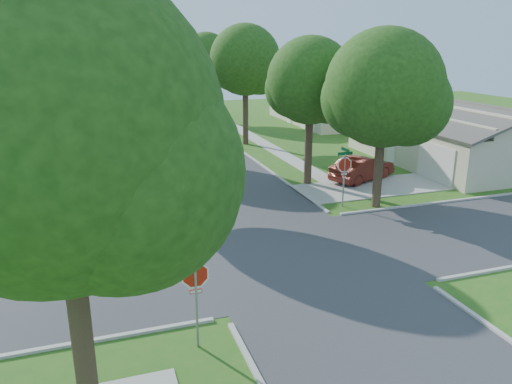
{
  "coord_description": "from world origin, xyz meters",
  "views": [
    {
      "loc": [
        -6.94,
        -16.41,
        8.08
      ],
      "look_at": [
        -0.28,
        3.49,
        1.6
      ],
      "focal_mm": 35.0,
      "sensor_mm": 36.0,
      "label": 1
    }
  ],
  "objects_px": {
    "house_ne_far": "(329,107)",
    "tree_e_near": "(311,85)",
    "tree_w_near": "(136,80)",
    "tree_w_mid": "(119,62)",
    "tree_e_far": "(207,60)",
    "house_ne_near": "(449,140)",
    "stop_sign_ne": "(344,167)",
    "car_curb_west": "(145,111)",
    "car_driveway": "(362,168)",
    "tree_e_mid": "(246,63)",
    "tree_sw_corner": "(63,145)",
    "tree_ne_corner": "(385,94)",
    "car_curb_east": "(198,116)",
    "tree_w_far": "(110,67)",
    "stop_sign_sw": "(195,279)"
  },
  "relations": [
    {
      "from": "house_ne_near",
      "to": "car_curb_west",
      "type": "xyz_separation_m",
      "value": [
        -17.19,
        27.17,
        -0.84
      ]
    },
    {
      "from": "house_ne_far",
      "to": "house_ne_near",
      "type": "bearing_deg",
      "value": -90.0
    },
    {
      "from": "house_ne_far",
      "to": "car_curb_west",
      "type": "distance_m",
      "value": 19.5
    },
    {
      "from": "tree_sw_corner",
      "to": "house_ne_near",
      "type": "xyz_separation_m",
      "value": [
        23.43,
        17.99,
        -4.75
      ]
    },
    {
      "from": "house_ne_far",
      "to": "tree_e_near",
      "type": "bearing_deg",
      "value": -119.35
    },
    {
      "from": "car_driveway",
      "to": "tree_w_near",
      "type": "bearing_deg",
      "value": 65.06
    },
    {
      "from": "house_ne_near",
      "to": "car_driveway",
      "type": "height_order",
      "value": "house_ne_near"
    },
    {
      "from": "tree_sw_corner",
      "to": "tree_ne_corner",
      "type": "height_order",
      "value": "tree_sw_corner"
    },
    {
      "from": "tree_e_mid",
      "to": "car_driveway",
      "type": "height_order",
      "value": "tree_e_mid"
    },
    {
      "from": "tree_ne_corner",
      "to": "car_curb_east",
      "type": "xyz_separation_m",
      "value": [
        -3.16,
        27.96,
        -4.86
      ]
    },
    {
      "from": "tree_e_mid",
      "to": "stop_sign_sw",
      "type": "bearing_deg",
      "value": -110.2
    },
    {
      "from": "tree_e_mid",
      "to": "car_curb_east",
      "type": "bearing_deg",
      "value": 97.94
    },
    {
      "from": "stop_sign_sw",
      "to": "tree_e_near",
      "type": "bearing_deg",
      "value": 55.41
    },
    {
      "from": "tree_e_far",
      "to": "tree_sw_corner",
      "type": "bearing_deg",
      "value": -106.56
    },
    {
      "from": "tree_w_far",
      "to": "house_ne_far",
      "type": "distance_m",
      "value": 21.61
    },
    {
      "from": "tree_ne_corner",
      "to": "car_driveway",
      "type": "height_order",
      "value": "tree_ne_corner"
    },
    {
      "from": "stop_sign_ne",
      "to": "car_curb_west",
      "type": "bearing_deg",
      "value": 100.0
    },
    {
      "from": "tree_w_near",
      "to": "car_curb_east",
      "type": "distance_m",
      "value": 25.04
    },
    {
      "from": "tree_e_far",
      "to": "tree_e_mid",
      "type": "bearing_deg",
      "value": -89.98
    },
    {
      "from": "tree_w_mid",
      "to": "tree_w_far",
      "type": "distance_m",
      "value": 13.04
    },
    {
      "from": "tree_ne_corner",
      "to": "car_curb_west",
      "type": "distance_m",
      "value": 35.14
    },
    {
      "from": "tree_w_near",
      "to": "car_curb_west",
      "type": "height_order",
      "value": "tree_w_near"
    },
    {
      "from": "tree_e_far",
      "to": "house_ne_near",
      "type": "bearing_deg",
      "value": -63.97
    },
    {
      "from": "tree_w_mid",
      "to": "house_ne_far",
      "type": "bearing_deg",
      "value": 21.17
    },
    {
      "from": "stop_sign_ne",
      "to": "tree_e_far",
      "type": "xyz_separation_m",
      "value": [
        0.05,
        29.31,
        3.95
      ]
    },
    {
      "from": "stop_sign_sw",
      "to": "tree_e_near",
      "type": "height_order",
      "value": "tree_e_near"
    },
    {
      "from": "stop_sign_ne",
      "to": "car_driveway",
      "type": "relative_size",
      "value": 0.67
    },
    {
      "from": "stop_sign_ne",
      "to": "car_curb_east",
      "type": "height_order",
      "value": "stop_sign_ne"
    },
    {
      "from": "car_driveway",
      "to": "tree_e_mid",
      "type": "bearing_deg",
      "value": -8.37
    },
    {
      "from": "tree_e_far",
      "to": "tree_w_near",
      "type": "distance_m",
      "value": 26.71
    },
    {
      "from": "stop_sign_ne",
      "to": "tree_sw_corner",
      "type": "height_order",
      "value": "tree_sw_corner"
    },
    {
      "from": "tree_w_mid",
      "to": "tree_w_far",
      "type": "xyz_separation_m",
      "value": [
        -0.01,
        13.0,
        -0.98
      ]
    },
    {
      "from": "car_curb_west",
      "to": "tree_e_far",
      "type": "bearing_deg",
      "value": 143.29
    },
    {
      "from": "tree_w_near",
      "to": "tree_w_far",
      "type": "height_order",
      "value": "tree_w_near"
    },
    {
      "from": "stop_sign_sw",
      "to": "tree_sw_corner",
      "type": "distance_m",
      "value": 5.54
    },
    {
      "from": "tree_e_mid",
      "to": "tree_sw_corner",
      "type": "bearing_deg",
      "value": -113.53
    },
    {
      "from": "stop_sign_ne",
      "to": "tree_ne_corner",
      "type": "xyz_separation_m",
      "value": [
        1.66,
        -0.49,
        3.56
      ]
    },
    {
      "from": "tree_sw_corner",
      "to": "house_ne_far",
      "type": "height_order",
      "value": "tree_sw_corner"
    },
    {
      "from": "tree_w_far",
      "to": "tree_ne_corner",
      "type": "relative_size",
      "value": 0.93
    },
    {
      "from": "tree_e_mid",
      "to": "house_ne_far",
      "type": "xyz_separation_m",
      "value": [
        11.23,
        7.99,
        -4.74
      ]
    },
    {
      "from": "tree_ne_corner",
      "to": "car_curb_east",
      "type": "distance_m",
      "value": 28.56
    },
    {
      "from": "tree_ne_corner",
      "to": "car_curb_east",
      "type": "bearing_deg",
      "value": 96.45
    },
    {
      "from": "tree_w_near",
      "to": "tree_w_mid",
      "type": "relative_size",
      "value": 0.94
    },
    {
      "from": "tree_w_mid",
      "to": "car_curb_west",
      "type": "height_order",
      "value": "tree_w_mid"
    },
    {
      "from": "stop_sign_sw",
      "to": "house_ne_far",
      "type": "height_order",
      "value": "house_ne_far"
    },
    {
      "from": "tree_e_near",
      "to": "car_curb_east",
      "type": "height_order",
      "value": "tree_e_near"
    },
    {
      "from": "tree_e_near",
      "to": "tree_w_mid",
      "type": "height_order",
      "value": "tree_w_mid"
    },
    {
      "from": "stop_sign_ne",
      "to": "tree_w_far",
      "type": "relative_size",
      "value": 0.37
    },
    {
      "from": "tree_w_mid",
      "to": "tree_sw_corner",
      "type": "bearing_deg",
      "value": -95.7
    },
    {
      "from": "tree_w_near",
      "to": "car_curb_west",
      "type": "relative_size",
      "value": 1.93
    }
  ]
}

